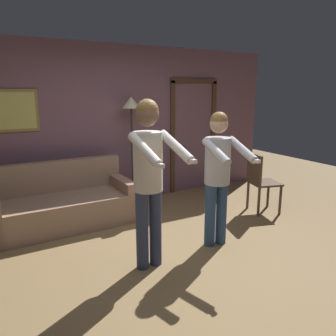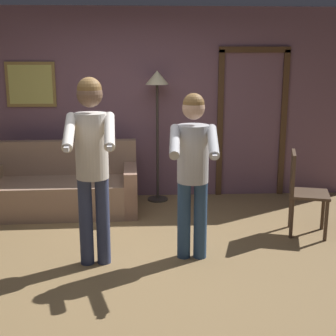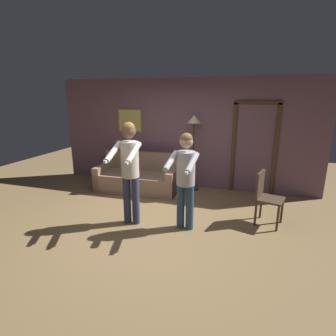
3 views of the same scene
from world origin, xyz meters
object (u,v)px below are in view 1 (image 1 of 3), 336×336
Objects in this scene: couch at (63,206)px; torchiere_lamp at (131,117)px; person_standing_left at (149,168)px; person_standing_right at (218,168)px; dining_chair_distant at (260,179)px.

torchiere_lamp reaches higher than couch.
couch is at bearing -161.49° from torchiere_lamp.
person_standing_left is at bearing -70.44° from couch.
person_standing_right is 1.48m from dining_chair_distant.
person_standing_left is (-0.65, -2.04, -0.37)m from torchiere_lamp.
person_standing_left is 2.39m from dining_chair_distant.
person_standing_right is (1.51, -1.53, 0.69)m from couch.
torchiere_lamp is at bearing 139.52° from dining_chair_distant.
dining_chair_distant is at bearing -18.23° from couch.
dining_chair_distant is (2.79, -0.92, 0.25)m from couch.
person_standing_left is at bearing -107.83° from torchiere_lamp.
dining_chair_distant reaches higher than couch.
person_standing_right reaches higher than couch.
person_standing_left reaches higher than torchiere_lamp.
person_standing_left is 1.91× the size of dining_chair_distant.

